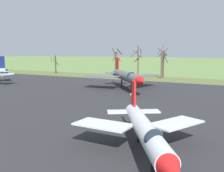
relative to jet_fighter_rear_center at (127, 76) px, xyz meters
name	(u,v)px	position (x,y,z in m)	size (l,w,h in m)	color
asphalt_apron	(100,111)	(4.30, -16.66, -2.47)	(105.41, 62.79, 0.05)	#28282B
grass_verge_strip	(179,80)	(4.30, 20.73, -2.46)	(165.41, 12.00, 0.06)	#586334
jet_fighter_rear_center	(127,76)	(0.00, 0.00, 0.00)	(14.43, 15.31, 5.65)	#565B60
info_placard_rear_center	(132,96)	(5.10, -9.18, -1.81)	(0.55, 0.31, 1.10)	black
jet_fighter_rear_left	(146,131)	(13.80, -26.76, -0.66)	(9.62, 12.21, 4.46)	silver
bare_tree_far_left	(55,64)	(-34.69, 21.36, 0.56)	(2.70, 2.68, 5.73)	#42382D
bare_tree_left_of_center	(116,62)	(-15.23, 25.39, 1.47)	(2.67, 2.53, 8.05)	#42382D
bare_tree_center	(116,64)	(-14.41, 23.91, 0.89)	(2.22, 2.18, 6.59)	brown
bare_tree_right_of_center	(138,60)	(-7.52, 23.20, 2.19)	(3.57, 3.57, 8.47)	brown
bare_tree_far_right	(163,62)	(-1.00, 25.18, 1.72)	(3.17, 3.22, 7.93)	#42382D
bare_tree_backdrop_extra	(162,63)	(-0.73, 23.06, 1.48)	(2.64, 1.58, 8.46)	brown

